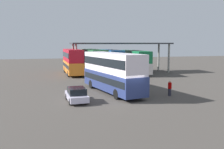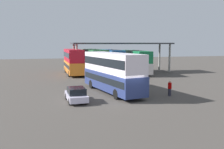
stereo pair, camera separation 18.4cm
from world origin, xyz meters
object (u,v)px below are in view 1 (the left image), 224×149
double_decker_main (112,71)px  double_decker_near_canopy (73,61)px  double_decker_end_of_row (135,61)px  parked_hatchback (77,95)px  pedestrian_waiting (170,88)px  double_decker_far_right (110,60)px  double_decker_mid_row (93,61)px

double_decker_main → double_decker_near_canopy: bearing=-3.3°
double_decker_main → double_decker_near_canopy: (-2.30, 17.54, 0.00)m
double_decker_near_canopy → double_decker_end_of_row: size_ratio=0.92×
parked_hatchback → pedestrian_waiting: (9.65, -0.04, 0.13)m
double_decker_near_canopy → pedestrian_waiting: bearing=-160.6°
double_decker_far_right → double_decker_mid_row: bearing=121.1°
parked_hatchback → double_decker_far_right: 23.12m
pedestrian_waiting → double_decker_main: bearing=24.2°
double_decker_end_of_row → pedestrian_waiting: (-3.63, -19.44, -1.47)m
double_decker_main → double_decker_end_of_row: bearing=-39.9°
double_decker_near_canopy → double_decker_main: bearing=-172.9°
double_decker_main → double_decker_near_canopy: double_decker_near_canopy is taller
double_decker_near_canopy → pedestrian_waiting: size_ratio=6.54×
double_decker_main → double_decker_near_canopy: size_ratio=1.05×
double_decker_main → parked_hatchback: bearing=117.2°
double_decker_main → double_decker_end_of_row: (8.88, 15.97, -0.13)m
double_decker_mid_row → pedestrian_waiting: bearing=-167.9°
parked_hatchback → double_decker_mid_row: (5.44, 19.02, 1.73)m
double_decker_mid_row → double_decker_far_right: size_ratio=1.10×
parked_hatchback → double_decker_near_canopy: double_decker_near_canopy is taller
parked_hatchback → pedestrian_waiting: pedestrian_waiting is taller
double_decker_end_of_row → pedestrian_waiting: bearing=173.0°
double_decker_far_right → pedestrian_waiting: double_decker_far_right is taller
double_decker_near_canopy → double_decker_far_right: bearing=-87.9°
double_decker_near_canopy → double_decker_far_right: double_decker_near_canopy is taller
double_decker_main → parked_hatchback: 5.84m
double_decker_far_right → pedestrian_waiting: 21.38m
parked_hatchback → pedestrian_waiting: bearing=-92.6°
double_decker_main → double_decker_far_right: (4.52, 17.84, -0.06)m
parked_hatchback → double_decker_mid_row: double_decker_mid_row is taller
double_decker_mid_row → double_decker_far_right: double_decker_mid_row is taller
double_decker_near_canopy → double_decker_end_of_row: 11.29m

